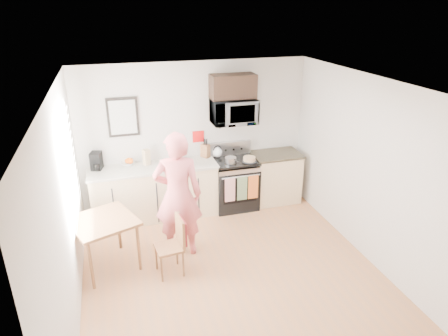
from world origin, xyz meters
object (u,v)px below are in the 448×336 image
object	(u,v)px
range	(235,184)
dining_table	(103,226)
cake	(249,159)
person	(178,195)
chair	(177,237)
microwave	(233,111)

from	to	relation	value
range	dining_table	size ratio (longest dim) A/B	1.28
cake	person	bearing A→B (deg)	-145.54
person	chair	size ratio (longest dim) A/B	2.25
person	cake	distance (m)	1.74
microwave	person	distance (m)	1.94
range	person	distance (m)	1.76
microwave	chair	size ratio (longest dim) A/B	0.90
range	microwave	distance (m)	1.33
chair	cake	world-z (taller)	cake
microwave	range	bearing A→B (deg)	-89.94
person	dining_table	world-z (taller)	person
chair	person	bearing A→B (deg)	69.44
range	microwave	world-z (taller)	microwave
microwave	person	world-z (taller)	microwave
chair	cake	xyz separation A→B (m)	(1.54, 1.44, 0.42)
range	person	world-z (taller)	person
microwave	dining_table	distance (m)	2.86
microwave	person	bearing A→B (deg)	-134.12
range	cake	size ratio (longest dim) A/B	4.53
microwave	person	xyz separation A→B (m)	(-1.22, -1.26, -0.82)
chair	cake	distance (m)	2.15
range	person	size ratio (longest dim) A/B	0.61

